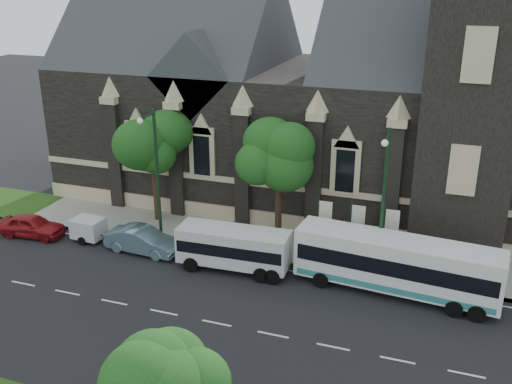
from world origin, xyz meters
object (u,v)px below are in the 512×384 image
at_px(street_lamp_near, 383,198).
at_px(car_far_red, 32,226).
at_px(street_lamp_mid, 155,171).
at_px(tree_walk_right, 283,155).
at_px(tree_walk_left, 157,143).
at_px(banner_flag_center, 355,226).
at_px(sedan, 143,240).
at_px(box_trailer, 88,228).
at_px(banner_flag_right, 389,230).
at_px(tour_coach, 396,264).
at_px(shuttle_bus, 234,247).
at_px(banner_flag_left, 322,221).
at_px(tree_park_east, 191,376).

bearing_deg(street_lamp_near, car_far_red, -175.88).
relative_size(street_lamp_mid, car_far_red, 2.02).
xyz_separation_m(tree_walk_right, tree_walk_left, (-9.01, -0.01, -0.08)).
distance_m(banner_flag_center, sedan, 13.29).
xyz_separation_m(banner_flag_center, box_trailer, (-17.03, -2.87, -1.51)).
distance_m(banner_flag_right, tour_coach, 3.13).
height_order(sedan, car_far_red, sedan).
relative_size(street_lamp_near, box_trailer, 3.08).
xyz_separation_m(tree_walk_right, shuttle_bus, (-1.44, -5.09, -4.32)).
distance_m(street_lamp_near, banner_flag_right, 3.34).
xyz_separation_m(box_trailer, sedan, (4.23, -0.30, -0.07)).
bearing_deg(sedan, banner_flag_right, -74.66).
height_order(street_lamp_near, tour_coach, street_lamp_near).
distance_m(tree_walk_right, tree_walk_left, 9.01).
distance_m(shuttle_bus, car_far_red, 14.56).
height_order(tour_coach, car_far_red, tour_coach).
bearing_deg(tree_walk_left, banner_flag_right, -6.04).
xyz_separation_m(banner_flag_left, box_trailer, (-15.03, -2.87, -1.51)).
bearing_deg(banner_flag_left, tree_walk_right, 150.90).
xyz_separation_m(tree_walk_right, banner_flag_center, (5.08, -1.71, -3.43)).
height_order(banner_flag_left, tour_coach, banner_flag_left).
xyz_separation_m(banner_flag_center, shuttle_bus, (-6.52, -3.38, -0.89)).
bearing_deg(street_lamp_mid, box_trailer, -168.51).
bearing_deg(sedan, tree_walk_right, -54.47).
bearing_deg(car_far_red, tree_walk_right, -76.99).
height_order(banner_flag_left, banner_flag_center, same).
xyz_separation_m(shuttle_bus, car_far_red, (-14.54, -0.17, -0.73)).
height_order(banner_flag_center, tour_coach, banner_flag_center).
bearing_deg(banner_flag_center, banner_flag_right, 0.00).
relative_size(box_trailer, sedan, 0.60).
distance_m(tree_park_east, shuttle_bus, 15.89).
height_order(tree_park_east, banner_flag_center, tree_park_east).
bearing_deg(banner_flag_center, car_far_red, -170.44).
bearing_deg(tree_walk_right, banner_flag_right, -13.60).
xyz_separation_m(tree_park_east, banner_flag_left, (0.11, 18.32, -2.24)).
bearing_deg(shuttle_bus, sedan, 175.74).
height_order(shuttle_bus, car_far_red, shuttle_bus).
relative_size(tree_park_east, banner_flag_left, 1.57).
bearing_deg(tree_park_east, car_far_red, 142.04).
bearing_deg(tree_walk_right, street_lamp_near, -28.06).
bearing_deg(tree_park_east, shuttle_bus, 106.42).
bearing_deg(shuttle_bus, tree_walk_left, 143.76).
xyz_separation_m(banner_flag_center, sedan, (-12.80, -3.17, -1.58)).
bearing_deg(tree_walk_left, banner_flag_left, -8.02).
relative_size(tree_walk_left, sedan, 1.57).
height_order(tree_walk_left, banner_flag_left, tree_walk_left).
bearing_deg(sedan, banner_flag_center, -72.84).
relative_size(tree_walk_left, banner_flag_right, 1.91).
bearing_deg(car_far_red, tour_coach, -93.77).
bearing_deg(street_lamp_near, banner_flag_right, 81.44).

